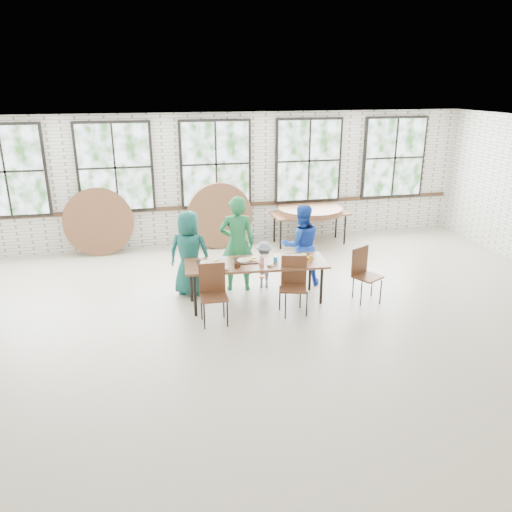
{
  "coord_description": "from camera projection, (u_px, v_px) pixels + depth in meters",
  "views": [
    {
      "loc": [
        -1.66,
        -6.78,
        3.63
      ],
      "look_at": [
        0.0,
        0.4,
        1.05
      ],
      "focal_mm": 35.0,
      "sensor_mm": 36.0,
      "label": 1
    }
  ],
  "objects": [
    {
      "name": "dining_table",
      "position": [
        256.0,
        265.0,
        8.46
      ],
      "size": [
        2.45,
        0.98,
        0.74
      ],
      "rotation": [
        0.0,
        0.0,
        -0.08
      ],
      "color": "brown",
      "rests_on": "ground"
    },
    {
      "name": "adult_teal",
      "position": [
        189.0,
        253.0,
        8.81
      ],
      "size": [
        0.87,
        0.72,
        1.53
      ],
      "primitive_type": "imported",
      "rotation": [
        0.0,
        0.0,
        2.77
      ],
      "color": "#185D56",
      "rests_on": "ground"
    },
    {
      "name": "chair_near_left",
      "position": [
        213.0,
        288.0,
        7.84
      ],
      "size": [
        0.43,
        0.42,
        0.95
      ],
      "rotation": [
        0.0,
        0.0,
        -0.03
      ],
      "color": "#502D1A",
      "rests_on": "ground"
    },
    {
      "name": "chair_near_right",
      "position": [
        294.0,
        280.0,
        8.18
      ],
      "size": [
        0.52,
        0.51,
        0.95
      ],
      "rotation": [
        0.0,
        0.0,
        -0.31
      ],
      "color": "#502D1A",
      "rests_on": "ground"
    },
    {
      "name": "adult_blue",
      "position": [
        301.0,
        245.0,
        9.24
      ],
      "size": [
        0.78,
        0.63,
        1.53
      ],
      "primitive_type": "imported",
      "rotation": [
        0.0,
        0.0,
        3.07
      ],
      "color": "blue",
      "rests_on": "ground"
    },
    {
      "name": "storage_table",
      "position": [
        310.0,
        215.0,
        11.63
      ],
      "size": [
        1.85,
        0.88,
        0.74
      ],
      "rotation": [
        0.0,
        0.0,
        0.07
      ],
      "color": "brown",
      "rests_on": "ground"
    },
    {
      "name": "adult_green",
      "position": [
        237.0,
        244.0,
        8.95
      ],
      "size": [
        0.69,
        0.51,
        1.76
      ],
      "primitive_type": "imported",
      "rotation": [
        0.0,
        0.0,
        3.0
      ],
      "color": "#1E733E",
      "rests_on": "ground"
    },
    {
      "name": "round_tops_stacked",
      "position": [
        310.0,
        210.0,
        11.59
      ],
      "size": [
        1.5,
        1.5,
        0.13
      ],
      "color": "brown",
      "rests_on": "storage_table"
    },
    {
      "name": "tabletop_clutter",
      "position": [
        262.0,
        261.0,
        8.42
      ],
      "size": [
        1.98,
        0.6,
        0.11
      ],
      "color": "black",
      "rests_on": "dining_table"
    },
    {
      "name": "toddler",
      "position": [
        264.0,
        264.0,
        9.2
      ],
      "size": [
        0.61,
        0.4,
        0.88
      ],
      "primitive_type": "imported",
      "rotation": [
        0.0,
        0.0,
        3.01
      ],
      "color": "#111A36",
      "rests_on": "ground"
    },
    {
      "name": "chair_spare",
      "position": [
        364.0,
        270.0,
        8.63
      ],
      "size": [
        0.56,
        0.56,
        0.95
      ],
      "rotation": [
        0.0,
        0.0,
        0.5
      ],
      "color": "#502D1A",
      "rests_on": "ground"
    },
    {
      "name": "room",
      "position": [
        216.0,
        166.0,
        11.27
      ],
      "size": [
        12.0,
        12.0,
        12.0
      ],
      "color": "#BAAB94",
      "rests_on": "ground"
    },
    {
      "name": "round_tops_leaning",
      "position": [
        181.0,
        218.0,
        11.18
      ],
      "size": [
        4.16,
        0.39,
        1.49
      ],
      "color": "brown",
      "rests_on": "ground"
    }
  ]
}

